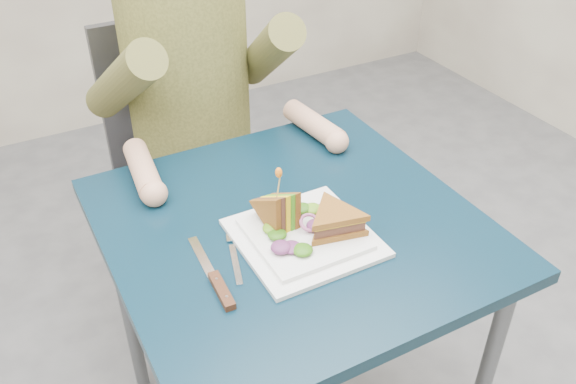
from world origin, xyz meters
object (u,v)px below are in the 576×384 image
table (292,250)px  knife (218,284)px  chair (186,149)px  fork (234,255)px  sandwich_upright (279,211)px  plate (304,236)px  diner (187,46)px  sandwich_flat (335,221)px

table → knife: knife is taller
table → chair: chair is taller
table → fork: size_ratio=4.29×
sandwich_upright → fork: bearing=-168.4°
table → fork: (-0.15, -0.04, 0.08)m
chair → plate: (-0.01, -0.75, 0.20)m
diner → sandwich_flat: bearing=-85.9°
fork → sandwich_upright: bearing=11.6°
chair → fork: size_ratio=5.32×
chair → sandwich_upright: size_ratio=7.51×
diner → chair: bearing=90.0°
table → knife: bearing=-153.6°
chair → knife: (-0.21, -0.79, 0.20)m
chair → fork: chair is taller
diner → sandwich_flat: size_ratio=4.56×
chair → knife: size_ratio=4.19×
table → plate: size_ratio=2.88×
plate → sandwich_upright: sandwich_upright is taller
chair → plate: 0.78m
chair → plate: chair is taller
diner → sandwich_upright: (-0.04, -0.59, -0.13)m
sandwich_upright → fork: size_ratio=0.71×
table → chair: bearing=90.0°
diner → plate: size_ratio=2.87×
diner → knife: (-0.21, -0.68, -0.18)m
diner → knife: 0.73m
chair → knife: 0.84m
plate → sandwich_upright: 0.07m
table → fork: fork is taller
plate → sandwich_upright: (-0.03, 0.04, 0.05)m
chair → sandwich_flat: bearing=-86.5°
plate → fork: bearing=171.1°
sandwich_flat → fork: size_ratio=0.93×
diner → fork: size_ratio=4.26×
chair → table: bearing=-90.0°
table → fork: 0.18m
knife → diner: bearing=72.6°
diner → knife: size_ratio=3.36×
diner → fork: 0.66m
sandwich_flat → chair: bearing=93.5°
plate → chair: bearing=89.4°
plate → table: bearing=83.1°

